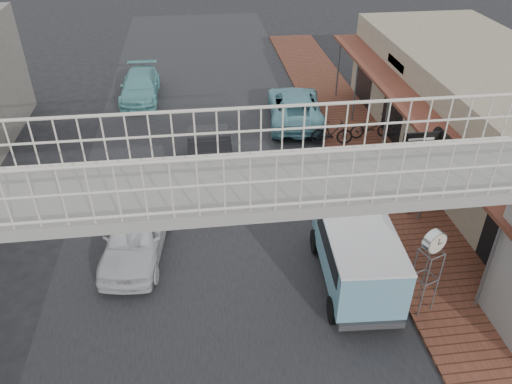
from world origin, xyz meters
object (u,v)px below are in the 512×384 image
object	(u,v)px
angkot_van	(357,249)
motorcycle_near	(371,127)
angkot_curb	(295,107)
angkot_far	(140,86)
arrow_sign	(444,145)
dark_sedan	(210,159)
street_clock	(433,245)
motorcycle_far	(332,133)
white_hatchback	(136,233)

from	to	relation	value
angkot_van	motorcycle_near	size ratio (longest dim) A/B	2.27
angkot_curb	angkot_far	world-z (taller)	angkot_curb
motorcycle_near	angkot_curb	bearing A→B (deg)	51.48
arrow_sign	angkot_curb	bearing A→B (deg)	111.66
dark_sedan	street_clock	xyz separation A→B (m)	(5.30, -7.74, 1.49)
angkot_far	angkot_van	xyz separation A→B (m)	(7.03, -14.81, 0.64)
motorcycle_far	angkot_curb	bearing A→B (deg)	29.67
motorcycle_near	arrow_sign	xyz separation A→B (m)	(0.28, -5.76, 2.12)
dark_sedan	angkot_far	bearing A→B (deg)	111.44
angkot_curb	white_hatchback	bearing A→B (deg)	58.96
arrow_sign	dark_sedan	bearing A→B (deg)	154.62
motorcycle_near	motorcycle_far	size ratio (longest dim) A/B	1.05
arrow_sign	angkot_far	bearing A→B (deg)	132.00
white_hatchback	angkot_curb	bearing A→B (deg)	60.25
angkot_van	angkot_curb	bearing A→B (deg)	91.41
white_hatchback	angkot_van	size ratio (longest dim) A/B	1.00
white_hatchback	angkot_van	xyz separation A→B (m)	(6.30, -2.24, 0.57)
white_hatchback	dark_sedan	bearing A→B (deg)	67.01
angkot_curb	angkot_far	size ratio (longest dim) A/B	1.14
angkot_van	angkot_far	bearing A→B (deg)	118.89
white_hatchback	dark_sedan	size ratio (longest dim) A/B	0.91
white_hatchback	street_clock	size ratio (longest dim) A/B	1.64
angkot_van	motorcycle_far	size ratio (longest dim) A/B	2.39
dark_sedan	angkot_van	xyz separation A→B (m)	(3.79, -6.53, 0.52)
dark_sedan	motorcycle_far	world-z (taller)	dark_sedan
arrow_sign	motorcycle_near	bearing A→B (deg)	92.58
angkot_van	motorcycle_near	world-z (taller)	angkot_van
white_hatchback	street_clock	bearing A→B (deg)	-16.47
white_hatchback	motorcycle_near	bearing A→B (deg)	41.44
dark_sedan	motorcycle_far	size ratio (longest dim) A/B	2.64
angkot_van	motorcycle_far	distance (m)	8.56
angkot_van	street_clock	distance (m)	2.16
angkot_curb	arrow_sign	bearing A→B (deg)	117.95
motorcycle_far	arrow_sign	xyz separation A→B (m)	(2.14, -5.37, 2.08)
white_hatchback	street_clock	world-z (taller)	street_clock
angkot_van	arrow_sign	world-z (taller)	arrow_sign
angkot_van	motorcycle_far	bearing A→B (deg)	83.34
angkot_curb	motorcycle_far	world-z (taller)	angkot_curb
street_clock	white_hatchback	bearing A→B (deg)	135.54
angkot_curb	street_clock	xyz separation A→B (m)	(1.10, -12.32, 1.55)
white_hatchback	arrow_sign	world-z (taller)	arrow_sign
dark_sedan	motorcycle_near	distance (m)	7.51
dark_sedan	white_hatchback	bearing A→B (deg)	-120.27
angkot_curb	angkot_far	bearing A→B (deg)	-20.35
angkot_curb	arrow_sign	world-z (taller)	arrow_sign
angkot_van	arrow_sign	size ratio (longest dim) A/B	1.32
motorcycle_near	motorcycle_far	bearing A→B (deg)	101.30
angkot_curb	angkot_van	world-z (taller)	angkot_van
angkot_curb	street_clock	world-z (taller)	street_clock
angkot_curb	motorcycle_near	bearing A→B (deg)	147.99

